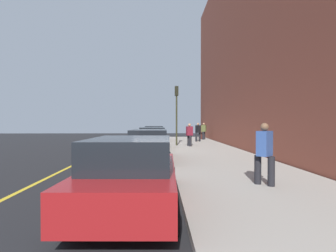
# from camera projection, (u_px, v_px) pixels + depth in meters

# --- Properties ---
(ground_plane) EXTENTS (56.00, 56.00, 0.00)m
(ground_plane) POSITION_uv_depth(u_px,v_px,m) (152.00, 151.00, 16.99)
(ground_plane) COLOR black
(sidewalk) EXTENTS (28.00, 4.60, 0.15)m
(sidewalk) POSITION_uv_depth(u_px,v_px,m) (203.00, 149.00, 17.08)
(sidewalk) COLOR #A39E93
(sidewalk) RESTS_ON ground
(building_facade) EXTENTS (32.00, 0.80, 15.00)m
(building_facade) POSITION_uv_depth(u_px,v_px,m) (245.00, 36.00, 17.07)
(building_facade) COLOR brown
(building_facade) RESTS_ON ground
(lane_stripe_centre) EXTENTS (28.00, 0.14, 0.01)m
(lane_stripe_centre) POSITION_uv_depth(u_px,v_px,m) (102.00, 151.00, 16.89)
(lane_stripe_centre) COLOR gold
(lane_stripe_centre) RESTS_ON ground
(snow_bank_curb) EXTENTS (7.57, 0.56, 0.22)m
(snow_bank_curb) POSITION_uv_depth(u_px,v_px,m) (163.00, 148.00, 17.54)
(snow_bank_curb) COLOR white
(snow_bank_curb) RESTS_ON ground
(parked_car_red) EXTENTS (4.40, 2.00, 1.51)m
(parked_car_red) POSITION_uv_depth(u_px,v_px,m) (132.00, 173.00, 5.54)
(parked_car_red) COLOR black
(parked_car_red) RESTS_ON ground
(parked_car_maroon) EXTENTS (4.63, 1.96, 1.51)m
(parked_car_maroon) POSITION_uv_depth(u_px,v_px,m) (149.00, 146.00, 12.04)
(parked_car_maroon) COLOR black
(parked_car_maroon) RESTS_ON ground
(parked_car_black) EXTENTS (4.70, 2.00, 1.51)m
(parked_car_black) POSITION_uv_depth(u_px,v_px,m) (152.00, 138.00, 17.71)
(parked_car_black) COLOR black
(parked_car_black) RESTS_ON ground
(parked_car_silver) EXTENTS (4.63, 1.96, 1.51)m
(parked_car_silver) POSITION_uv_depth(u_px,v_px,m) (154.00, 134.00, 24.28)
(parked_car_silver) COLOR black
(parked_car_silver) RESTS_ON ground
(pedestrian_burgundy_coat) EXTENTS (0.52, 0.50, 1.62)m
(pedestrian_burgundy_coat) POSITION_uv_depth(u_px,v_px,m) (189.00, 134.00, 18.66)
(pedestrian_burgundy_coat) COLOR black
(pedestrian_burgundy_coat) RESTS_ON sidewalk
(pedestrian_blue_coat) EXTENTS (0.52, 0.52, 1.67)m
(pedestrian_blue_coat) POSITION_uv_depth(u_px,v_px,m) (264.00, 152.00, 7.04)
(pedestrian_blue_coat) COLOR black
(pedestrian_blue_coat) RESTS_ON sidewalk
(pedestrian_black_coat) EXTENTS (0.53, 0.50, 1.65)m
(pedestrian_black_coat) POSITION_uv_depth(u_px,v_px,m) (198.00, 132.00, 23.32)
(pedestrian_black_coat) COLOR black
(pedestrian_black_coat) RESTS_ON sidewalk
(pedestrian_olive_coat) EXTENTS (0.51, 0.53, 1.66)m
(pedestrian_olive_coat) POSITION_uv_depth(u_px,v_px,m) (204.00, 131.00, 26.01)
(pedestrian_olive_coat) COLOR black
(pedestrian_olive_coat) RESTS_ON sidewalk
(traffic_light_pole) EXTENTS (0.35, 0.26, 4.36)m
(traffic_light_pole) POSITION_uv_depth(u_px,v_px,m) (177.00, 105.00, 19.24)
(traffic_light_pole) COLOR #2D2D19
(traffic_light_pole) RESTS_ON sidewalk
(rolling_suitcase) EXTENTS (0.34, 0.22, 1.00)m
(rolling_suitcase) POSITION_uv_depth(u_px,v_px,m) (202.00, 136.00, 26.45)
(rolling_suitcase) COLOR #471E19
(rolling_suitcase) RESTS_ON sidewalk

